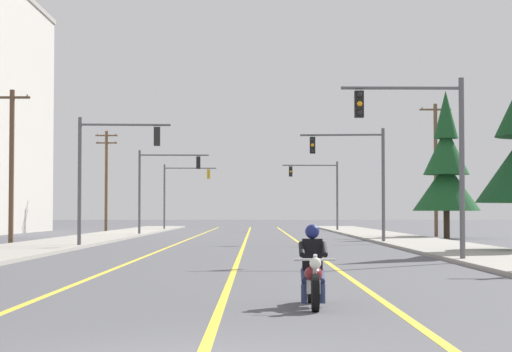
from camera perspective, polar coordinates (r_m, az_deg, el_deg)
lane_stripe_center at (r=55.28m, az=-0.57°, el=-3.97°), size 0.16×100.00×0.01m
lane_stripe_left at (r=55.44m, az=-4.29°, el=-3.96°), size 0.16×100.00×0.01m
lane_stripe_right at (r=55.33m, az=2.56°, el=-3.97°), size 0.16×100.00×0.01m
sidewalk_kerb_right at (r=51.03m, az=9.94°, el=-4.01°), size 4.40×110.00×0.14m
sidewalk_kerb_left at (r=51.30m, az=-11.41°, el=-3.99°), size 4.40×110.00×0.14m
motorcycle_with_rider at (r=16.64m, az=3.58°, el=-5.99°), size 0.70×2.19×1.46m
traffic_signal_near_right at (r=31.72m, az=10.53°, el=2.09°), size 4.14×0.39×6.20m
traffic_signal_near_left at (r=44.80m, az=-9.09°, el=0.85°), size 4.38×0.55×6.20m
traffic_signal_mid_right at (r=50.31m, az=6.41°, el=0.51°), size 4.54×0.47×6.20m
traffic_signal_mid_left at (r=68.06m, az=-5.83°, el=-0.18°), size 5.11×0.50×6.20m
traffic_signal_far_right at (r=82.63m, az=4.10°, el=-0.55°), size 4.95×0.49×6.20m
traffic_signal_far_left at (r=87.97m, az=-4.62°, el=-0.65°), size 4.96×0.62×6.20m
utility_pole_left_near at (r=49.98m, az=-14.65°, el=0.74°), size 1.86×0.26×8.06m
utility_pole_right_far at (r=65.55m, az=11.02°, el=0.54°), size 2.18×0.26×9.20m
utility_pole_left_far at (r=82.24m, az=-9.07°, el=-0.09°), size 1.94×0.26×8.80m
conifer_tree_right_verge_far at (r=61.50m, az=11.64°, el=0.34°), size 4.36×4.36×9.59m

